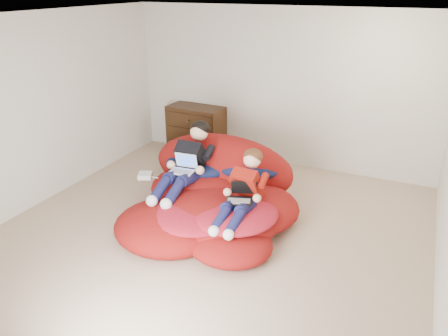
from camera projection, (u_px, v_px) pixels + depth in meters
room_shell at (211, 216)px, 5.26m from camera, size 5.10×5.10×2.77m
dresser at (196, 131)px, 7.59m from camera, size 0.98×0.57×0.86m
beanbag_pile at (215, 195)px, 5.68m from camera, size 2.33×2.43×0.94m
cream_pillow at (208, 147)px, 6.29m from camera, size 0.42×0.27×0.27m
older_boy at (188, 159)px, 5.68m from camera, size 0.36×1.28×0.78m
younger_boy at (244, 187)px, 5.06m from camera, size 0.34×1.07×0.71m
laptop_white at (184, 167)px, 5.60m from camera, size 0.31×0.28×0.22m
laptop_black at (241, 195)px, 5.04m from camera, size 0.36×0.40×0.21m
power_adapter at (145, 175)px, 5.88m from camera, size 0.23×0.23×0.07m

